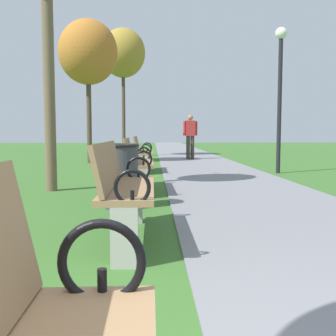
# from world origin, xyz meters

# --- Properties ---
(paved_walkway) EXTENTS (2.52, 44.00, 0.02)m
(paved_walkway) POSITION_xyz_m (1.26, 18.00, 0.01)
(paved_walkway) COLOR slate
(paved_walkway) RESTS_ON ground
(park_bench_2) EXTENTS (0.48, 1.60, 0.90)m
(park_bench_2) POSITION_xyz_m (-0.50, 3.17, 0.49)
(park_bench_2) COLOR #93704C
(park_bench_2) RESTS_ON ground
(park_bench_3) EXTENTS (0.50, 1.61, 0.90)m
(park_bench_3) POSITION_xyz_m (-0.50, 6.26, 0.49)
(park_bench_3) COLOR #93704C
(park_bench_3) RESTS_ON ground
(park_bench_4) EXTENTS (0.48, 1.60, 0.90)m
(park_bench_4) POSITION_xyz_m (-0.50, 9.73, 0.49)
(park_bench_4) COLOR #93704C
(park_bench_4) RESTS_ON ground
(tree_3) EXTENTS (1.88, 1.88, 4.60)m
(tree_3) POSITION_xyz_m (-2.30, 12.85, 3.54)
(tree_3) COLOR #4C3D2D
(tree_3) RESTS_ON ground
(tree_4) EXTENTS (1.82, 1.82, 5.24)m
(tree_4) POSITION_xyz_m (-1.44, 16.49, 4.22)
(tree_4) COLOR #4C3D2D
(tree_4) RESTS_ON ground
(pedestrian_walking) EXTENTS (0.53, 0.25, 1.62)m
(pedestrian_walking) POSITION_xyz_m (1.14, 14.36, 0.93)
(pedestrian_walking) COLOR #3D3328
(pedestrian_walking) RESTS_ON paved_walkway
(trash_bin) EXTENTS (0.48, 0.48, 0.84)m
(trash_bin) POSITION_xyz_m (-0.65, 4.80, 0.42)
(trash_bin) COLOR #38383D
(trash_bin) RESTS_ON ground
(lamp_post) EXTENTS (0.28, 0.28, 3.48)m
(lamp_post) POSITION_xyz_m (2.82, 9.25, 2.31)
(lamp_post) COLOR black
(lamp_post) RESTS_ON ground
(scattered_leaves) EXTENTS (3.80, 12.53, 0.02)m
(scattered_leaves) POSITION_xyz_m (0.10, 5.65, 0.01)
(scattered_leaves) COLOR #93511E
(scattered_leaves) RESTS_ON ground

